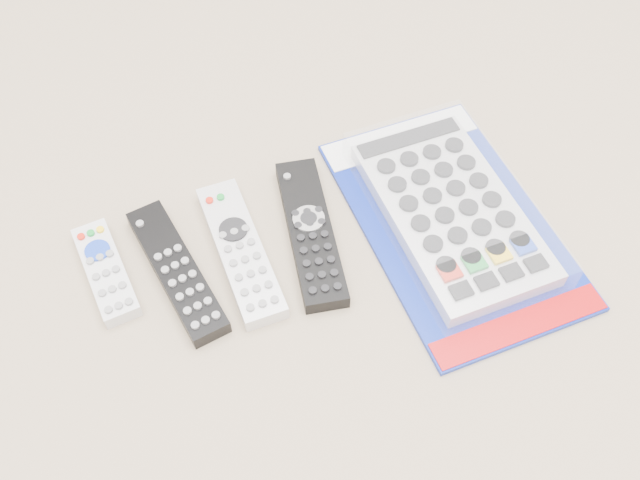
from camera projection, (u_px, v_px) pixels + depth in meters
name	position (u px, v px, depth m)	size (l,w,h in m)	color
remote_small_grey	(106.00, 271.00, 0.78)	(0.05, 0.13, 0.02)	silver
remote_slim_black	(177.00, 271.00, 0.78)	(0.07, 0.19, 0.02)	black
remote_silver_dvd	(241.00, 251.00, 0.80)	(0.05, 0.19, 0.02)	silver
remote_large_black	(311.00, 232.00, 0.81)	(0.09, 0.21, 0.02)	black
jumbo_remote_packaged	(452.00, 211.00, 0.82)	(0.20, 0.34, 0.04)	navy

